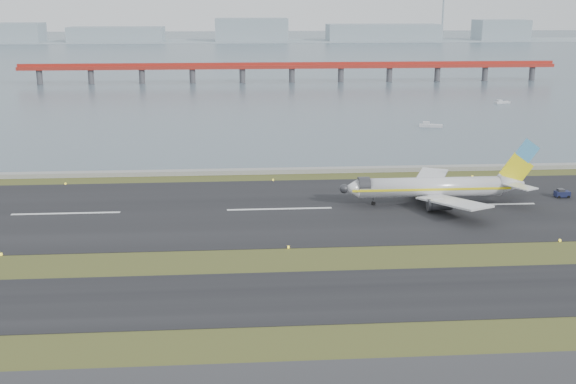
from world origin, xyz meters
name	(u,v)px	position (x,y,z in m)	size (l,w,h in m)	color
ground	(292,265)	(0.00, 0.00, 0.00)	(1000.00, 1000.00, 0.00)	#364B1B
taxiway_strip	(299,296)	(0.00, -12.00, 0.05)	(1000.00, 18.00, 0.10)	black
runway_strip	(280,209)	(0.00, 30.00, 0.05)	(1000.00, 45.00, 0.10)	black
seawall	(271,171)	(0.00, 60.00, 0.50)	(1000.00, 2.50, 1.00)	gray
bay_water	(244,53)	(0.00, 460.00, 0.00)	(1400.00, 800.00, 1.30)	#495C68
red_pier	(292,67)	(20.00, 250.00, 7.28)	(260.00, 5.00, 10.20)	#A8271C
far_shoreline	(255,35)	(13.62, 620.00, 6.07)	(1400.00, 80.00, 60.50)	#8D9EA7
airliner	(437,187)	(30.86, 31.34, 3.46)	(38.52, 32.89, 12.80)	silver
pushback_tug	(562,193)	(57.41, 34.17, 0.90)	(2.93, 1.77, 1.86)	#151A3C
workboat_near	(430,125)	(53.17, 118.83, 0.54)	(7.44, 4.30, 1.72)	silver
workboat_far	(502,102)	(95.20, 169.82, 0.47)	(6.37, 3.57, 1.48)	silver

